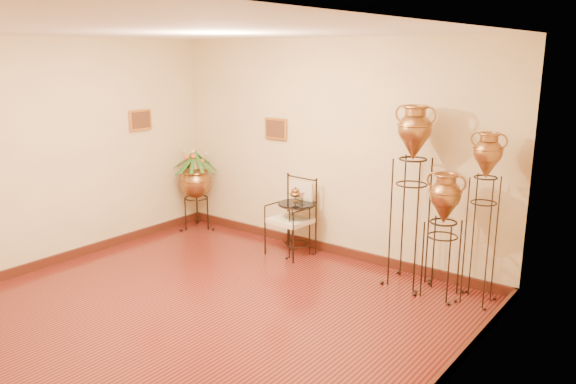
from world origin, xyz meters
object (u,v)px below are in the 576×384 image
Objects in this scene: planter_urn at (195,179)px; armchair at (290,217)px; amphora_mid at (411,195)px; side_table at (297,228)px; amphora_tall at (482,217)px.

planter_urn is 1.84m from armchair.
amphora_mid is 1.73m from side_table.
armchair is 1.14× the size of side_table.
amphora_mid reaches higher than side_table.
amphora_tall is at bearing -0.02° from side_table.
armchair is 0.17m from side_table.
armchair reaches higher than side_table.
planter_urn is 1.94m from side_table.
amphora_tall is at bearing -0.00° from amphora_mid.
amphora_tall is 0.89× the size of amphora_mid.
side_table is (-1.59, 0.00, -0.69)m from amphora_mid.
amphora_mid is 1.75m from armchair.
amphora_mid is 3.50m from planter_urn.
amphora_mid reaches higher than amphora_tall.
amphora_tall is 1.33× the size of planter_urn.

